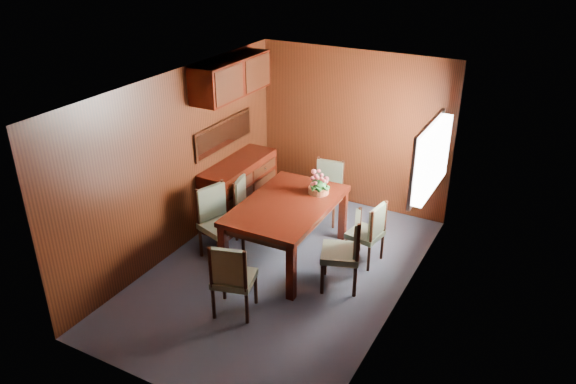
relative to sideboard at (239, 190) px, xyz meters
The scene contains 11 objects.
ground 1.66m from the sideboard, 38.66° to the right, with size 4.50×4.50×0.00m, color #343847.
room_shell 1.78m from the sideboard, 30.23° to the right, with size 3.06×4.52×2.41m.
sideboard is the anchor object (origin of this frame).
dining_table 1.33m from the sideboard, 29.14° to the right, with size 1.10×1.72×0.80m.
chair_left_near 1.06m from the sideboard, 72.76° to the right, with size 0.57×0.58×0.98m.
chair_left_far 0.55m from the sideboard, 45.97° to the right, with size 0.49×0.50×0.87m.
chair_right_near 2.26m from the sideboard, 22.73° to the right, with size 0.58×0.59×0.98m.
chair_right_far 2.15m from the sideboard, ahead, with size 0.44×0.46×0.86m.
chair_head 2.31m from the sideboard, 59.11° to the right, with size 0.54×0.53×0.93m.
chair_foot 1.30m from the sideboard, 26.93° to the left, with size 0.47×0.45×0.91m.
flower_centerpiece 1.47m from the sideboard, ahead, with size 0.29×0.29×0.29m.
Camera 1 is at (2.91, -5.19, 4.04)m, focal length 35.00 mm.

